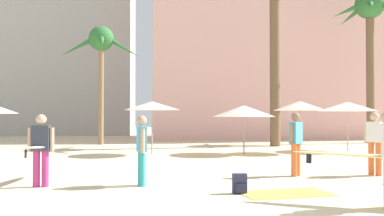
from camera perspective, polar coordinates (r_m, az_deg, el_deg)
The scene contains 15 objects.
hotel_pink at distance 35.13m, azimuth 12.05°, elevation 9.70°, with size 20.57×8.48×16.39m, color beige.
hotel_tower_gray at distance 44.52m, azimuth -18.29°, elevation 12.26°, with size 15.87×11.74×23.74m, color #A8A8A3.
palm_tree_left at distance 25.77m, azimuth -11.93°, elevation 7.94°, with size 4.64×4.92×6.87m.
palm_tree_center at distance 28.96m, azimuth 22.49°, elevation 10.69°, with size 4.72×4.44×9.38m.
cafe_umbrella_0 at distance 18.67m, azimuth 6.87°, elevation -0.41°, with size 2.71×2.71×2.11m.
cafe_umbrella_1 at distance 21.32m, azimuth 19.87°, elevation 0.18°, with size 2.68×2.68×2.30m.
cafe_umbrella_3 at distance 18.40m, azimuth -5.30°, elevation 0.30°, with size 2.41×2.41×2.27m.
cafe_umbrella_4 at distance 19.68m, azimuth 14.07°, elevation 0.28°, with size 2.33×2.33×2.31m.
beach_towel at distance 9.45m, azimuth 12.28°, elevation -10.99°, with size 1.88×1.03×0.01m, color #F4CC4C.
backpack at distance 9.29m, azimuth 6.32°, elevation -9.96°, with size 0.31×0.25×0.42m.
person_far_left at distance 8.55m, azimuth 24.06°, elevation -5.75°, with size 2.94×1.76×1.73m.
person_mid_right at distance 10.74m, azimuth -19.18°, elevation -4.90°, with size 0.60×3.03×1.68m.
person_near_right at distance 12.14m, azimuth 13.55°, elevation -4.28°, with size 0.50×0.49×1.74m.
person_mid_left at distance 10.26m, azimuth -6.69°, elevation -5.18°, with size 0.26×0.61×1.65m.
person_far_right at distance 12.95m, azimuth 23.01°, elevation -4.00°, with size 0.46×0.53×1.74m.
Camera 1 is at (-0.78, -5.74, 1.64)m, focal length 40.33 mm.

